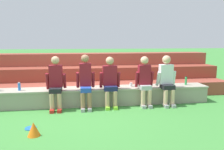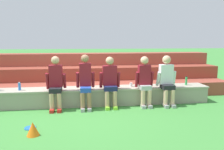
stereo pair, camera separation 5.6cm
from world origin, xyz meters
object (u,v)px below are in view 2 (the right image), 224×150
object	(u,v)px
person_far_left	(56,82)
plastic_cup_left_end	(131,85)
water_bottle_mid_left	(186,81)
frisbee	(30,128)
person_left_of_center	(85,81)
person_right_of_center	(145,80)
water_bottle_center_gap	(19,86)
sports_cone	(33,129)
person_center	(110,80)
person_far_right	(167,79)

from	to	relation	value
person_far_left	plastic_cup_left_end	size ratio (longest dim) A/B	12.75
water_bottle_mid_left	frisbee	size ratio (longest dim) A/B	1.14
person_far_left	person_left_of_center	bearing A→B (deg)	-0.02
person_left_of_center	water_bottle_mid_left	distance (m)	2.96
person_left_of_center	person_right_of_center	distance (m)	1.59
person_far_left	water_bottle_center_gap	world-z (taller)	person_far_left
water_bottle_mid_left	sports_cone	size ratio (longest dim) A/B	0.97
person_center	person_far_right	world-z (taller)	person_far_right
person_far_left	person_far_right	world-z (taller)	person_far_left
person_right_of_center	water_bottle_mid_left	world-z (taller)	person_right_of_center
person_center	plastic_cup_left_end	xyz separation A→B (m)	(0.64, 0.29, -0.19)
water_bottle_center_gap	sports_cone	world-z (taller)	water_bottle_center_gap
person_far_left	plastic_cup_left_end	xyz separation A→B (m)	(2.04, 0.32, -0.19)
person_far_left	sports_cone	bearing A→B (deg)	-99.29
person_left_of_center	person_center	distance (m)	0.65
person_center	water_bottle_mid_left	distance (m)	2.31
person_center	person_right_of_center	xyz separation A→B (m)	(0.94, -0.04, -0.00)
person_center	person_left_of_center	bearing A→B (deg)	-176.97
person_left_of_center	frisbee	world-z (taller)	person_left_of_center
person_left_of_center	water_bottle_mid_left	size ratio (longest dim) A/B	5.46
person_far_left	person_far_right	size ratio (longest dim) A/B	1.00
water_bottle_center_gap	sports_cone	xyz separation A→B (m)	(0.71, -1.84, -0.44)
person_far_left	person_right_of_center	distance (m)	2.34
water_bottle_mid_left	frisbee	distance (m)	4.41
person_far_left	person_left_of_center	distance (m)	0.75
water_bottle_mid_left	sports_cone	distance (m)	4.41
person_center	plastic_cup_left_end	bearing A→B (deg)	24.26
person_far_right	plastic_cup_left_end	bearing A→B (deg)	160.39
person_far_left	plastic_cup_left_end	world-z (taller)	person_far_left
water_bottle_center_gap	frisbee	bearing A→B (deg)	-68.93
water_bottle_mid_left	plastic_cup_left_end	size ratio (longest dim) A/B	2.39
frisbee	person_right_of_center	bearing A→B (deg)	23.93
person_far_right	water_bottle_center_gap	size ratio (longest dim) A/B	6.28
water_bottle_mid_left	plastic_cup_left_end	bearing A→B (deg)	-179.91
person_center	water_bottle_mid_left	size ratio (longest dim) A/B	5.21
person_far_right	frisbee	world-z (taller)	person_far_right
person_right_of_center	plastic_cup_left_end	world-z (taller)	person_right_of_center
frisbee	plastic_cup_left_end	bearing A→B (deg)	32.31
water_bottle_mid_left	water_bottle_center_gap	bearing A→B (deg)	-179.18
person_far_left	water_bottle_center_gap	bearing A→B (deg)	165.07
person_right_of_center	plastic_cup_left_end	size ratio (longest dim) A/B	12.51
person_left_of_center	water_bottle_center_gap	bearing A→B (deg)	171.48
person_center	person_right_of_center	size ratio (longest dim) A/B	1.00
person_far_right	water_bottle_mid_left	distance (m)	0.81
plastic_cup_left_end	person_right_of_center	bearing A→B (deg)	-47.16
plastic_cup_left_end	frisbee	bearing A→B (deg)	-147.69
plastic_cup_left_end	frisbee	world-z (taller)	plastic_cup_left_end
person_left_of_center	sports_cone	distance (m)	1.97
person_far_left	water_bottle_center_gap	size ratio (longest dim) A/B	6.31
person_far_left	person_center	size ratio (longest dim) A/B	1.02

